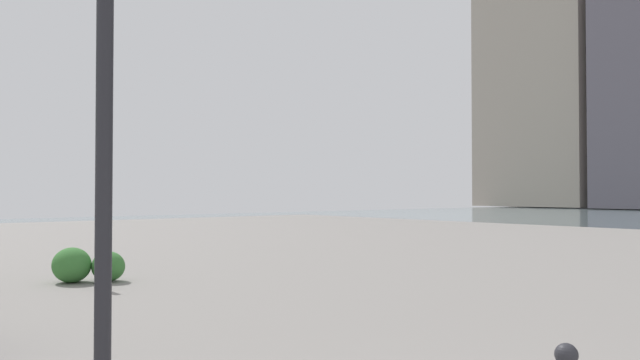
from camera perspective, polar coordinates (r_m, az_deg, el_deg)
name	(u,v)px	position (r m, az deg, el deg)	size (l,w,h in m)	color
building_highrise	(544,88)	(83.11, 20.27, 8.07)	(14.50, 10.61, 29.93)	#9E9384
lamppost	(105,60)	(5.53, -19.50, 10.55)	(0.98, 0.28, 4.18)	#232328
bollard_mid	(101,264)	(11.15, -19.78, -7.39)	(0.13, 0.13, 0.84)	#232328
shrub_low	(72,265)	(12.18, -22.22, -7.38)	(0.76, 0.68, 0.65)	#387533
shrub_round	(108,266)	(12.09, -19.21, -7.65)	(0.66, 0.59, 0.56)	#387533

